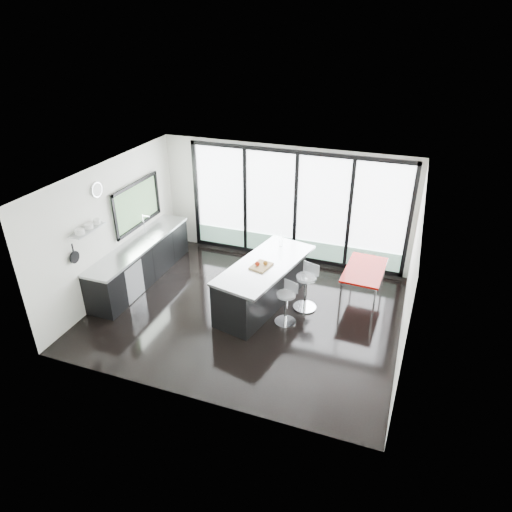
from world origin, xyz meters
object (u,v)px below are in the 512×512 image
at_px(bar_stool_far, 305,292).
at_px(red_table, 363,284).
at_px(bar_stool_near, 286,308).
at_px(island, 262,283).

distance_m(bar_stool_far, red_table, 1.29).
xyz_separation_m(bar_stool_near, red_table, (1.28, 1.38, 0.02)).
relative_size(island, bar_stool_far, 3.46).
relative_size(bar_stool_near, bar_stool_far, 0.89).
relative_size(bar_stool_far, red_table, 0.56).
xyz_separation_m(island, red_table, (1.92, 0.93, -0.15)).
distance_m(island, bar_stool_near, 0.80).
xyz_separation_m(island, bar_stool_far, (0.88, 0.18, -0.13)).
bearing_deg(red_table, island, -154.09).
bearing_deg(bar_stool_near, red_table, 68.93).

